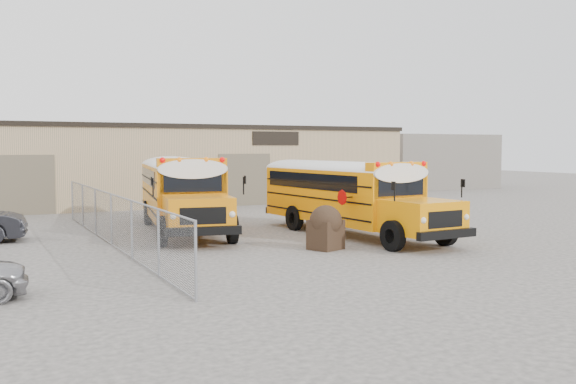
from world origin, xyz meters
name	(u,v)px	position (x,y,z in m)	size (l,w,h in m)	color
ground	(307,246)	(0.00, 0.00, 0.00)	(120.00, 120.00, 0.00)	#484542
warehouse	(154,163)	(0.00, 19.99, 2.37)	(30.20, 10.20, 4.67)	tan
chainlink_fence	(111,220)	(-6.00, 3.00, 0.90)	(0.07, 18.07, 1.81)	gray
distant_building_right	(422,161)	(24.00, 24.00, 2.20)	(10.00, 8.00, 4.40)	gray
school_bus_left	(166,180)	(-1.46, 12.18, 1.75)	(4.28, 10.61, 3.02)	orange
school_bus_right	(272,184)	(2.37, 7.84, 1.68)	(3.16, 10.04, 2.90)	orange
tarp_bundle	(326,227)	(0.16, -1.00, 0.75)	(1.24, 1.19, 1.47)	black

